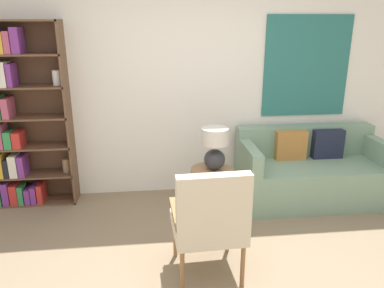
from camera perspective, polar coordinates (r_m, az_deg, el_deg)
name	(u,v)px	position (r m, az deg, el deg)	size (l,w,h in m)	color
wall_back	(188,81)	(4.38, -0.66, 9.62)	(6.40, 0.08, 2.70)	white
bookshelf	(15,120)	(4.50, -25.34, 3.38)	(0.92, 0.30, 2.03)	brown
armchair	(210,218)	(2.95, 2.80, -11.18)	(0.59, 0.59, 0.97)	olive
couch	(310,172)	(4.60, 17.58, -4.11)	(1.65, 0.81, 0.82)	gray
side_table	(212,176)	(3.92, 3.01, -4.86)	(0.44, 0.44, 0.55)	#99704C
table_lamp	(215,147)	(3.81, 3.48, -0.41)	(0.28, 0.28, 0.44)	#2D2D33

